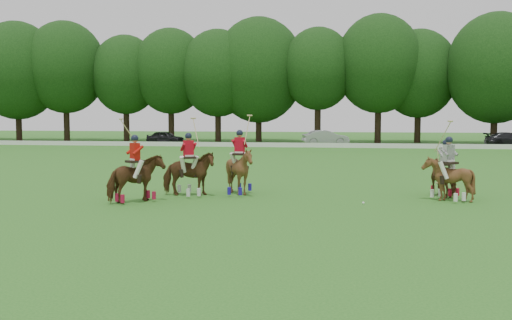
# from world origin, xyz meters

# --- Properties ---
(ground) EXTENTS (180.00, 180.00, 0.00)m
(ground) POSITION_xyz_m (0.00, 0.00, 0.00)
(ground) COLOR #28641C
(ground) RESTS_ON ground
(tree_line) EXTENTS (117.98, 14.32, 14.75)m
(tree_line) POSITION_xyz_m (0.26, 48.05, 8.23)
(tree_line) COLOR black
(tree_line) RESTS_ON ground
(boundary_rail) EXTENTS (120.00, 0.10, 0.44)m
(boundary_rail) POSITION_xyz_m (0.00, 38.00, 0.22)
(boundary_rail) COLOR white
(boundary_rail) RESTS_ON ground
(car_left) EXTENTS (4.29, 2.29, 1.39)m
(car_left) POSITION_xyz_m (-16.07, 42.50, 0.69)
(car_left) COLOR black
(car_left) RESTS_ON ground
(car_mid) EXTENTS (4.97, 2.86, 1.55)m
(car_mid) POSITION_xyz_m (1.08, 42.50, 0.77)
(car_mid) COLOR #A1A0A6
(car_mid) RESTS_ON ground
(car_right) EXTENTS (4.85, 2.00, 1.40)m
(car_right) POSITION_xyz_m (19.10, 42.50, 0.70)
(car_right) COLOR black
(car_right) RESTS_ON ground
(polo_red_a) EXTENTS (1.95, 2.10, 2.91)m
(polo_red_a) POSITION_xyz_m (-3.93, 2.31, 0.86)
(polo_red_a) COLOR #552E16
(polo_red_a) RESTS_ON ground
(polo_red_b) EXTENTS (2.18, 2.11, 2.93)m
(polo_red_b) POSITION_xyz_m (-2.54, 4.19, 0.87)
(polo_red_b) COLOR #552E16
(polo_red_b) RESTS_ON ground
(polo_red_c) EXTENTS (1.62, 1.78, 3.03)m
(polo_red_c) POSITION_xyz_m (-0.72, 4.88, 0.92)
(polo_red_c) COLOR #552E16
(polo_red_c) RESTS_ON ground
(polo_stripe_a) EXTENTS (1.45, 1.82, 2.14)m
(polo_stripe_a) POSITION_xyz_m (7.01, 5.70, 0.76)
(polo_stripe_a) COLOR #552E16
(polo_stripe_a) RESTS_ON ground
(polo_stripe_b) EXTENTS (1.86, 1.91, 2.83)m
(polo_stripe_b) POSITION_xyz_m (6.90, 4.44, 0.82)
(polo_stripe_b) COLOR #552E16
(polo_stripe_b) RESTS_ON ground
(polo_ball) EXTENTS (0.09, 0.09, 0.09)m
(polo_ball) POSITION_xyz_m (3.92, 3.21, 0.04)
(polo_ball) COLOR white
(polo_ball) RESTS_ON ground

